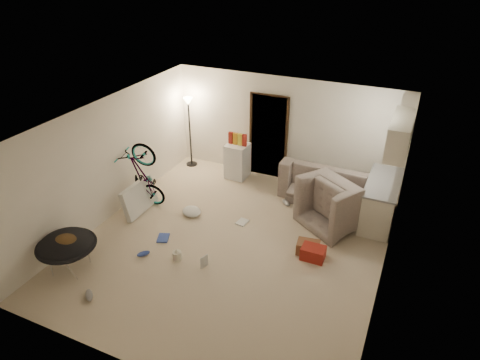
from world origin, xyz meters
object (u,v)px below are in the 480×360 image
at_px(saucer_chair, 67,250).
at_px(tv_box, 139,197).
at_px(juicer, 177,255).
at_px(bicycle, 145,189).
at_px(drink_case_a, 308,248).
at_px(sofa, 330,186).
at_px(mini_fridge, 237,161).
at_px(kitchen_counter, 380,202).
at_px(floor_lamp, 189,117).
at_px(armchair, 341,206).
at_px(drink_case_b, 313,253).

bearing_deg(saucer_chair, tv_box, 90.46).
bearing_deg(tv_box, juicer, -34.55).
bearing_deg(bicycle, drink_case_a, -96.90).
height_order(sofa, juicer, sofa).
height_order(mini_fridge, tv_box, mini_fridge).
height_order(kitchen_counter, bicycle, bicycle).
height_order(mini_fridge, saucer_chair, mini_fridge).
height_order(floor_lamp, mini_fridge, floor_lamp).
bearing_deg(mini_fridge, sofa, -0.47).
bearing_deg(saucer_chair, armchair, 40.66).
bearing_deg(kitchen_counter, armchair, -151.86).
distance_m(drink_case_b, juicer, 2.49).
bearing_deg(mini_fridge, drink_case_a, -39.92).
distance_m(bicycle, drink_case_b, 3.86).
height_order(floor_lamp, kitchen_counter, floor_lamp).
xyz_separation_m(sofa, drink_case_a, (0.13, -2.10, -0.20)).
bearing_deg(drink_case_a, sofa, 85.58).
xyz_separation_m(floor_lamp, tv_box, (0.10, -2.38, -0.98)).
height_order(sofa, tv_box, tv_box).
bearing_deg(kitchen_counter, bicycle, -162.18).
bearing_deg(saucer_chair, drink_case_a, 30.37).
xyz_separation_m(drink_case_a, drink_case_b, (0.13, -0.12, 0.00)).
distance_m(floor_lamp, armchair, 4.34).
bearing_deg(bicycle, kitchen_counter, -77.05).
bearing_deg(bicycle, floor_lamp, -2.23).
relative_size(tv_box, drink_case_b, 2.34).
bearing_deg(sofa, tv_box, 32.51).
bearing_deg(drink_case_a, tv_box, 173.25).
distance_m(bicycle, mini_fridge, 2.42).
xyz_separation_m(sofa, saucer_chair, (-3.56, -4.27, 0.12)).
bearing_deg(floor_lamp, kitchen_counter, -7.66).
bearing_deg(armchair, saucer_chair, 74.35).
bearing_deg(saucer_chair, juicer, 32.45).
distance_m(tv_box, drink_case_a, 3.72).
xyz_separation_m(armchair, bicycle, (-4.01, -1.14, 0.04)).
bearing_deg(tv_box, drink_case_a, 1.13).
distance_m(armchair, tv_box, 4.23).
bearing_deg(kitchen_counter, saucer_chair, -141.01).
bearing_deg(tv_box, kitchen_counter, 20.01).
distance_m(kitchen_counter, juicer, 4.24).
bearing_deg(floor_lamp, tv_box, -87.59).
height_order(tv_box, juicer, tv_box).
relative_size(kitchen_counter, mini_fridge, 1.74).
bearing_deg(floor_lamp, mini_fridge, -4.21).
distance_m(kitchen_counter, tv_box, 5.04).
distance_m(mini_fridge, saucer_chair, 4.54).
height_order(kitchen_counter, saucer_chair, kitchen_counter).
height_order(floor_lamp, drink_case_b, floor_lamp).
height_order(floor_lamp, drink_case_a, floor_lamp).
bearing_deg(tv_box, mini_fridge, 61.02).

